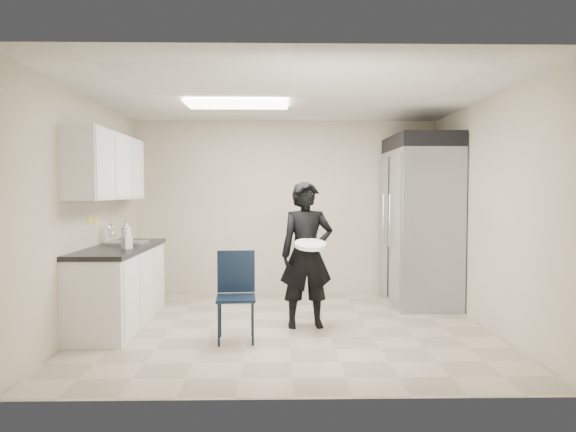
{
  "coord_description": "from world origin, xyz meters",
  "views": [
    {
      "loc": [
        -0.12,
        -5.72,
        1.53
      ],
      "look_at": [
        -0.0,
        0.2,
        1.26
      ],
      "focal_mm": 32.0,
      "sensor_mm": 36.0,
      "label": 1
    }
  ],
  "objects_px": {
    "commercial_fridge": "(420,227)",
    "folding_chair": "(236,298)",
    "lower_counter": "(120,287)",
    "man_tuxedo": "(307,255)"
  },
  "relations": [
    {
      "from": "commercial_fridge",
      "to": "folding_chair",
      "type": "height_order",
      "value": "commercial_fridge"
    },
    {
      "from": "commercial_fridge",
      "to": "folding_chair",
      "type": "relative_size",
      "value": 2.35
    },
    {
      "from": "folding_chair",
      "to": "man_tuxedo",
      "type": "distance_m",
      "value": 1.01
    },
    {
      "from": "commercial_fridge",
      "to": "folding_chair",
      "type": "distance_m",
      "value": 3.03
    },
    {
      "from": "lower_counter",
      "to": "commercial_fridge",
      "type": "height_order",
      "value": "commercial_fridge"
    },
    {
      "from": "lower_counter",
      "to": "folding_chair",
      "type": "distance_m",
      "value": 1.57
    },
    {
      "from": "commercial_fridge",
      "to": "lower_counter",
      "type": "bearing_deg",
      "value": -164.12
    },
    {
      "from": "lower_counter",
      "to": "man_tuxedo",
      "type": "height_order",
      "value": "man_tuxedo"
    },
    {
      "from": "folding_chair",
      "to": "lower_counter",
      "type": "bearing_deg",
      "value": 149.44
    },
    {
      "from": "lower_counter",
      "to": "commercial_fridge",
      "type": "xyz_separation_m",
      "value": [
        3.78,
        1.07,
        0.62
      ]
    }
  ]
}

